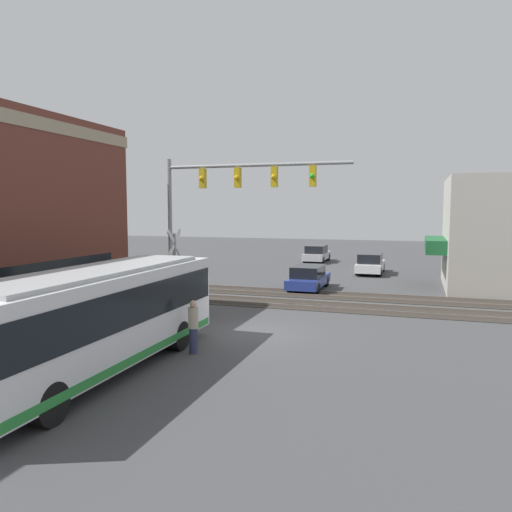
{
  "coord_description": "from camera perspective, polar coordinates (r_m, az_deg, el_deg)",
  "views": [
    {
      "loc": [
        -18.01,
        -5.97,
        4.79
      ],
      "look_at": [
        5.39,
        1.7,
        2.46
      ],
      "focal_mm": 35.0,
      "sensor_mm": 36.0,
      "label": 1
    }
  ],
  "objects": [
    {
      "name": "city_bus",
      "position": [
        15.19,
        -17.72,
        -6.59
      ],
      "size": [
        10.26,
        2.59,
        3.08
      ],
      "color": "silver",
      "rests_on": "ground"
    },
    {
      "name": "rail_track_near",
      "position": [
        25.19,
        4.12,
        -5.51
      ],
      "size": [
        2.6,
        60.0,
        0.15
      ],
      "color": "#332D28",
      "rests_on": "ground"
    },
    {
      "name": "rail_track_far",
      "position": [
        28.26,
        5.7,
        -4.32
      ],
      "size": [
        2.6,
        60.0,
        0.15
      ],
      "color": "#332D28",
      "rests_on": "ground"
    },
    {
      "name": "ground_plane",
      "position": [
        19.57,
        -0.2,
        -8.77
      ],
      "size": [
        120.0,
        120.0,
        0.0
      ],
      "primitive_type": "plane",
      "color": "#424244"
    },
    {
      "name": "pedestrian_near_bus",
      "position": [
        16.81,
        -7.18,
        -7.97
      ],
      "size": [
        0.34,
        0.34,
        1.78
      ],
      "color": "#2D3351",
      "rests_on": "ground"
    },
    {
      "name": "parked_car_white",
      "position": [
        37.94,
        12.94,
        -0.91
      ],
      "size": [
        4.79,
        1.82,
        1.53
      ],
      "color": "silver",
      "rests_on": "ground"
    },
    {
      "name": "parked_car_silver",
      "position": [
        45.49,
        6.95,
        0.21
      ],
      "size": [
        4.78,
        1.82,
        1.52
      ],
      "color": "#B7B7BC",
      "rests_on": "ground"
    },
    {
      "name": "crossing_signal",
      "position": [
        24.82,
        -9.29,
        -0.43
      ],
      "size": [
        1.41,
        1.18,
        3.81
      ],
      "color": "gray",
      "rests_on": "ground"
    },
    {
      "name": "traffic_signal_gantry",
      "position": [
        23.32,
        -3.56,
        7.03
      ],
      "size": [
        0.42,
        8.84,
        7.16
      ],
      "color": "gray",
      "rests_on": "ground"
    },
    {
      "name": "parked_car_blue",
      "position": [
        29.79,
        6.02,
        -2.56
      ],
      "size": [
        4.71,
        1.82,
        1.45
      ],
      "color": "navy",
      "rests_on": "ground"
    }
  ]
}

